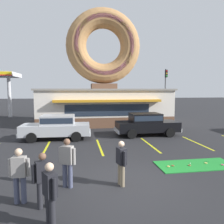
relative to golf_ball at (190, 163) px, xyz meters
The scene contains 22 objects.
ground_plane 3.49m from the golf_ball, 156.30° to the right, with size 160.00×160.00×0.00m, color #232326.
donut_shop_building 13.27m from the golf_ball, 100.43° to the left, with size 12.30×6.75×10.96m.
putting_mat 0.23m from the golf_ball, 37.25° to the right, with size 3.35×1.47×0.03m, color #1E842D.
mini_donut_near_left 0.88m from the golf_ball, behind, with size 0.13×0.13×0.04m, color brown.
mini_donut_near_right 1.34m from the golf_ball, 15.78° to the right, with size 0.13×0.13×0.04m, color #D8667F.
mini_donut_mid_left 1.11m from the golf_ball, 169.55° to the right, with size 0.13×0.13×0.04m, color #E5C666.
mini_donut_mid_centre 0.26m from the golf_ball, 125.21° to the right, with size 0.13×0.13×0.04m, color brown.
mini_donut_mid_right 0.72m from the golf_ball, ahead, with size 0.13×0.13×0.04m, color #E5C666.
golf_ball is the anchor object (origin of this frame).
car_black 6.32m from the golf_ball, 89.82° to the left, with size 4.58×2.03×1.60m.
car_silver 8.68m from the golf_ball, 136.08° to the left, with size 4.62×2.10×1.60m.
pedestrian_blue_sweater_man 6.60m from the golf_ball, 147.17° to the right, with size 0.39×0.53×1.57m.
pedestrian_hooded_kid 5.46m from the golf_ball, 164.42° to the right, with size 0.55×0.38×1.66m.
pedestrian_leather_jacket_man 3.83m from the golf_ball, 155.02° to the right, with size 0.33×0.58×1.54m.
pedestrian_clipboard_woman 6.42m from the golf_ball, 155.46° to the right, with size 0.56×0.37×1.56m.
pedestrian_beanie_man 6.94m from the golf_ball, 160.66° to the right, with size 0.59×0.26×1.61m.
trash_bin 10.53m from the golf_ball, 71.81° to the left, with size 0.57×0.57×0.97m.
traffic_light_pole 18.39m from the golf_ball, 70.91° to the left, with size 0.28×0.47×5.80m.
parking_stripe_left 7.53m from the golf_ball, 151.48° to the left, with size 0.12×3.60×0.01m, color yellow.
parking_stripe_mid_left 5.10m from the golf_ball, 135.18° to the left, with size 0.12×3.60×0.01m, color yellow.
parking_stripe_centre 3.65m from the golf_ball, 99.75° to the left, with size 0.12×3.60×0.01m, color yellow.
parking_stripe_mid_right 4.31m from the golf_ball, 56.48° to the left, with size 0.12×3.60×0.01m, color yellow.
Camera 1 is at (-1.63, -7.22, 3.25)m, focal length 35.00 mm.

